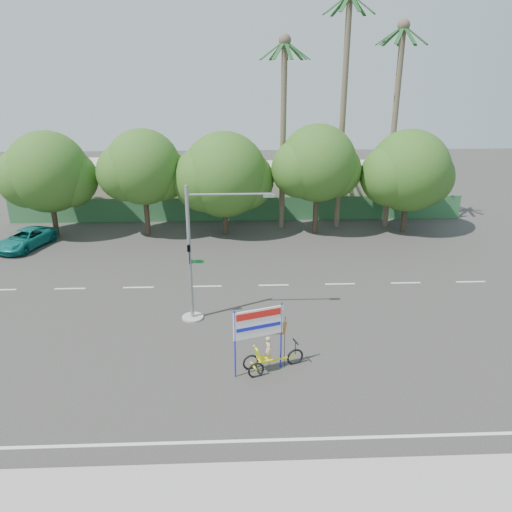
{
  "coord_description": "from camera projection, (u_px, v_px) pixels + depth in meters",
  "views": [
    {
      "loc": [
        -0.18,
        -19.13,
        12.17
      ],
      "look_at": [
        0.77,
        3.73,
        3.5
      ],
      "focal_mm": 35.0,
      "sensor_mm": 36.0,
      "label": 1
    }
  ],
  "objects": [
    {
      "name": "traffic_signal",
      "position": [
        196.0,
        266.0,
        24.8
      ],
      "size": [
        4.72,
        1.1,
        7.0
      ],
      "color": "gray",
      "rests_on": "ground"
    },
    {
      "name": "tree_far_right",
      "position": [
        408.0,
        173.0,
        37.87
      ],
      "size": [
        7.38,
        6.2,
        7.94
      ],
      "color": "#473828",
      "rests_on": "ground"
    },
    {
      "name": "tree_center",
      "position": [
        224.0,
        177.0,
        37.39
      ],
      "size": [
        7.62,
        6.4,
        7.85
      ],
      "color": "#473828",
      "rests_on": "ground"
    },
    {
      "name": "tree_left",
      "position": [
        143.0,
        170.0,
        36.95
      ],
      "size": [
        6.66,
        5.6,
        8.07
      ],
      "color": "#473828",
      "rests_on": "ground"
    },
    {
      "name": "trike_billboard",
      "position": [
        265.0,
        345.0,
        20.95
      ],
      "size": [
        3.05,
        1.32,
        3.13
      ],
      "rotation": [
        0.0,
        0.0,
        0.32
      ],
      "color": "black",
      "rests_on": "ground"
    },
    {
      "name": "palm_mid",
      "position": [
        396.0,
        107.0,
        37.55
      ],
      "size": [
        3.73,
        3.79,
        15.45
      ],
      "color": "#70604C",
      "rests_on": "ground"
    },
    {
      "name": "building_right",
      "position": [
        324.0,
        187.0,
        46.16
      ],
      "size": [
        14.0,
        8.0,
        3.6
      ],
      "primitive_type": "cube",
      "color": "beige",
      "rests_on": "ground"
    },
    {
      "name": "sidewalk_near",
      "position": [
        246.0,
        492.0,
        15.17
      ],
      "size": [
        50.0,
        2.4,
        0.12
      ],
      "primitive_type": "cube",
      "color": "gray",
      "rests_on": "ground"
    },
    {
      "name": "ground",
      "position": [
        242.0,
        359.0,
        22.19
      ],
      "size": [
        120.0,
        120.0,
        0.0
      ],
      "primitive_type": "plane",
      "color": "#33302D",
      "rests_on": "ground"
    },
    {
      "name": "fence",
      "position": [
        238.0,
        209.0,
        41.93
      ],
      "size": [
        38.0,
        0.08,
        2.0
      ],
      "primitive_type": "cube",
      "color": "#336B3D",
      "rests_on": "ground"
    },
    {
      "name": "tree_right",
      "position": [
        317.0,
        166.0,
        37.39
      ],
      "size": [
        6.9,
        5.8,
        8.36
      ],
      "color": "#473828",
      "rests_on": "ground"
    },
    {
      "name": "tree_far_left",
      "position": [
        47.0,
        175.0,
        36.78
      ],
      "size": [
        7.14,
        6.0,
        7.96
      ],
      "color": "#473828",
      "rests_on": "ground"
    },
    {
      "name": "building_left",
      "position": [
        128.0,
        187.0,
        45.39
      ],
      "size": [
        12.0,
        8.0,
        4.0
      ],
      "primitive_type": "cube",
      "color": "beige",
      "rests_on": "ground"
    },
    {
      "name": "palm_tall",
      "position": [
        344.0,
        92.0,
        37.02
      ],
      "size": [
        3.73,
        3.79,
        17.45
      ],
      "color": "#70604C",
      "rests_on": "ground"
    },
    {
      "name": "palm_short",
      "position": [
        283.0,
        114.0,
        37.41
      ],
      "size": [
        3.73,
        3.79,
        14.45
      ],
      "color": "#70604C",
      "rests_on": "ground"
    },
    {
      "name": "pickup_truck",
      "position": [
        26.0,
        239.0,
        35.7
      ],
      "size": [
        3.6,
        5.26,
        1.34
      ],
      "primitive_type": "imported",
      "rotation": [
        0.0,
        0.0,
        -0.32
      ],
      "color": "#10726C",
      "rests_on": "ground"
    }
  ]
}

